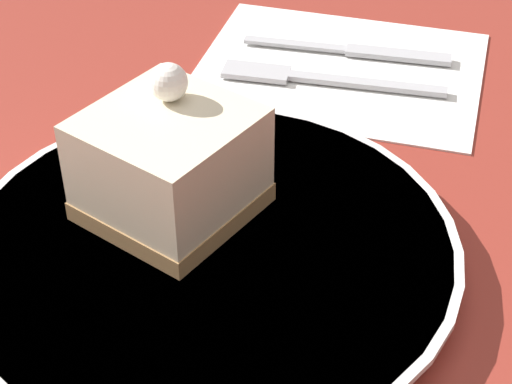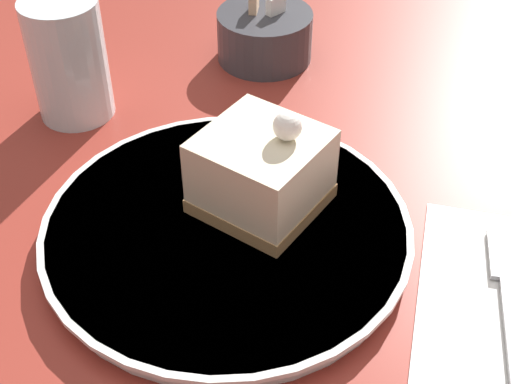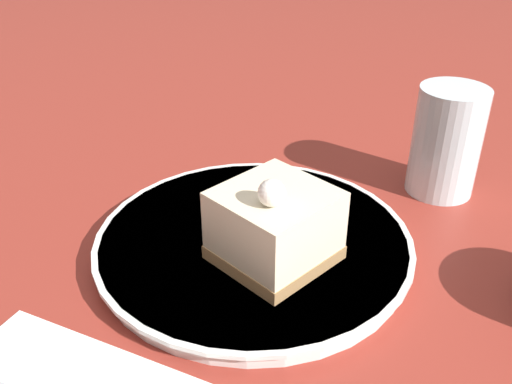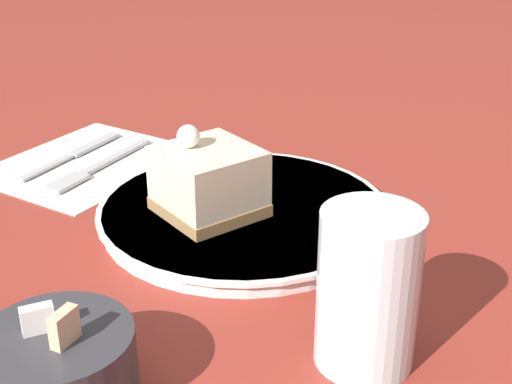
# 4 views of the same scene
# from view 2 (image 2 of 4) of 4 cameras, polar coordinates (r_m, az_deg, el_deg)

# --- Properties ---
(ground_plane) EXTENTS (4.00, 4.00, 0.00)m
(ground_plane) POSITION_cam_2_polar(r_m,az_deg,el_deg) (0.56, -1.14, -2.16)
(ground_plane) COLOR maroon
(plate) EXTENTS (0.28, 0.28, 0.02)m
(plate) POSITION_cam_2_polar(r_m,az_deg,el_deg) (0.53, -2.38, -3.08)
(plate) COLOR silver
(plate) RESTS_ON ground_plane
(cake_slice) EXTENTS (0.10, 0.10, 0.08)m
(cake_slice) POSITION_cam_2_polar(r_m,az_deg,el_deg) (0.52, 0.47, 1.67)
(cake_slice) COLOR #9E7547
(cake_slice) RESTS_ON plate
(fork) EXTENTS (0.06, 0.16, 0.00)m
(fork) POSITION_cam_2_polar(r_m,az_deg,el_deg) (0.52, 19.58, -8.03)
(fork) COLOR #B2B2B7
(fork) RESTS_ON napkin
(sugar_bowl) EXTENTS (0.10, 0.10, 0.07)m
(sugar_bowl) POSITION_cam_2_polar(r_m,az_deg,el_deg) (0.74, 0.69, 12.42)
(sugar_bowl) COLOR #333338
(sugar_bowl) RESTS_ON ground_plane
(drinking_glass) EXTENTS (0.07, 0.07, 0.11)m
(drinking_glass) POSITION_cam_2_polar(r_m,az_deg,el_deg) (0.66, -14.77, 10.22)
(drinking_glass) COLOR silver
(drinking_glass) RESTS_ON ground_plane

